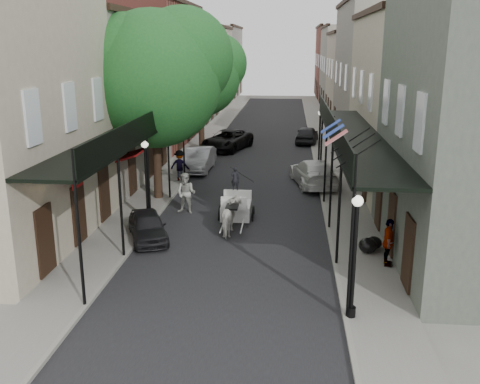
% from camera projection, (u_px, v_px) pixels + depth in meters
% --- Properties ---
extents(ground, '(140.00, 140.00, 0.00)m').
position_uv_depth(ground, '(221.00, 285.00, 18.08)').
color(ground, gray).
rests_on(ground, ground).
extents(road, '(8.00, 90.00, 0.01)m').
position_uv_depth(road, '(258.00, 161.00, 37.27)').
color(road, black).
rests_on(road, ground).
extents(sidewalk_left, '(2.20, 90.00, 0.12)m').
position_uv_depth(sidewalk_left, '(187.00, 159.00, 37.71)').
color(sidewalk_left, gray).
rests_on(sidewalk_left, ground).
extents(sidewalk_right, '(2.20, 90.00, 0.12)m').
position_uv_depth(sidewalk_right, '(330.00, 162.00, 36.81)').
color(sidewalk_right, gray).
rests_on(sidewalk_right, ground).
extents(building_row_left, '(5.00, 80.00, 10.50)m').
position_uv_depth(building_row_left, '(166.00, 76.00, 46.25)').
color(building_row_left, '#B5AA91').
rests_on(building_row_left, ground).
extents(building_row_right, '(5.00, 80.00, 10.50)m').
position_uv_depth(building_row_right, '(368.00, 77.00, 44.70)').
color(building_row_right, gray).
rests_on(building_row_right, ground).
extents(gallery_left, '(2.20, 18.05, 4.88)m').
position_uv_depth(gallery_left, '(135.00, 132.00, 24.13)').
color(gallery_left, black).
rests_on(gallery_left, sidewalk_left).
extents(gallery_right, '(2.20, 18.05, 4.88)m').
position_uv_depth(gallery_right, '(350.00, 135.00, 23.27)').
color(gallery_right, black).
rests_on(gallery_right, sidewalk_right).
extents(tree_near, '(7.31, 6.80, 9.63)m').
position_uv_depth(tree_near, '(162.00, 73.00, 26.50)').
color(tree_near, '#382619').
rests_on(tree_near, sidewalk_left).
extents(tree_far, '(6.45, 6.00, 8.61)m').
position_uv_depth(tree_far, '(205.00, 72.00, 40.11)').
color(tree_far, '#382619').
rests_on(tree_far, sidewalk_left).
extents(lamppost_right_near, '(0.32, 0.32, 3.71)m').
position_uv_depth(lamppost_right_near, '(354.00, 255.00, 15.24)').
color(lamppost_right_near, black).
rests_on(lamppost_right_near, sidewalk_right).
extents(lamppost_left, '(0.32, 0.32, 3.71)m').
position_uv_depth(lamppost_left, '(146.00, 180.00, 23.66)').
color(lamppost_left, black).
rests_on(lamppost_left, sidewalk_left).
extents(lamppost_right_far, '(0.32, 0.32, 3.71)m').
position_uv_depth(lamppost_right_far, '(320.00, 138.00, 34.44)').
color(lamppost_right_far, black).
rests_on(lamppost_right_far, sidewalk_right).
extents(horse, '(0.87, 1.87, 1.57)m').
position_uv_depth(horse, '(232.00, 216.00, 22.78)').
color(horse, silver).
rests_on(horse, ground).
extents(carriage, '(1.66, 2.33, 2.62)m').
position_uv_depth(carriage, '(237.00, 196.00, 25.06)').
color(carriage, black).
rests_on(carriage, ground).
extents(pedestrian_walking, '(1.09, 0.93, 1.98)m').
position_uv_depth(pedestrian_walking, '(186.00, 193.00, 25.55)').
color(pedestrian_walking, '#A7A79D').
rests_on(pedestrian_walking, ground).
extents(pedestrian_sidewalk_left, '(1.19, 0.72, 1.80)m').
position_uv_depth(pedestrian_sidewalk_left, '(180.00, 165.00, 31.32)').
color(pedestrian_sidewalk_left, gray).
rests_on(pedestrian_sidewalk_left, sidewalk_left).
extents(pedestrian_sidewalk_right, '(0.57, 1.08, 1.77)m').
position_uv_depth(pedestrian_sidewalk_right, '(388.00, 243.00, 19.15)').
color(pedestrian_sidewalk_right, gray).
rests_on(pedestrian_sidewalk_right, sidewalk_right).
extents(car_left_near, '(2.60, 3.77, 1.19)m').
position_uv_depth(car_left_near, '(148.00, 226.00, 22.13)').
color(car_left_near, black).
rests_on(car_left_near, ground).
extents(car_left_mid, '(1.68, 4.53, 1.48)m').
position_uv_depth(car_left_mid, '(199.00, 159.00, 34.32)').
color(car_left_mid, '#A1A0A5').
rests_on(car_left_mid, ground).
extents(car_left_far, '(4.02, 5.98, 1.52)m').
position_uv_depth(car_left_far, '(227.00, 140.00, 41.14)').
color(car_left_far, black).
rests_on(car_left_far, ground).
extents(car_right_near, '(3.01, 5.47, 1.50)m').
position_uv_depth(car_right_near, '(314.00, 173.00, 30.71)').
color(car_right_near, silver).
rests_on(car_right_near, ground).
extents(car_right_far, '(2.16, 4.33, 1.42)m').
position_uv_depth(car_right_far, '(307.00, 135.00, 43.91)').
color(car_right_far, black).
rests_on(car_right_far, ground).
extents(trash_bags, '(0.96, 1.11, 0.60)m').
position_uv_depth(trash_bags, '(370.00, 244.00, 20.66)').
color(trash_bags, black).
rests_on(trash_bags, sidewalk_right).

